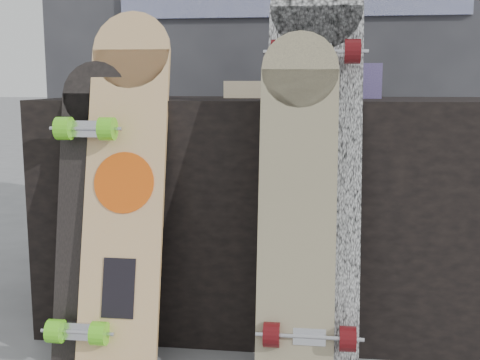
# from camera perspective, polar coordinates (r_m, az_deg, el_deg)

# --- Properties ---
(vendor_table) EXTENTS (1.60, 0.60, 0.80)m
(vendor_table) POSITION_cam_1_polar(r_m,az_deg,el_deg) (2.16, 3.67, -2.97)
(vendor_table) COLOR black
(vendor_table) RESTS_ON ground
(booth) EXTENTS (2.40, 0.22, 2.20)m
(booth) POSITION_cam_1_polar(r_m,az_deg,el_deg) (2.96, 4.93, 14.01)
(booth) COLOR #323136
(booth) RESTS_ON ground
(merch_box_purple) EXTENTS (0.18, 0.12, 0.10)m
(merch_box_purple) POSITION_cam_1_polar(r_m,az_deg,el_deg) (2.25, -10.60, 8.96)
(merch_box_purple) COLOR #463D7D
(merch_box_purple) RESTS_ON vendor_table
(merch_box_small) EXTENTS (0.14, 0.14, 0.12)m
(merch_box_small) POSITION_cam_1_polar(r_m,az_deg,el_deg) (2.19, 11.30, 9.19)
(merch_box_small) COLOR #463D7D
(merch_box_small) RESTS_ON vendor_table
(merch_box_flat) EXTENTS (0.22, 0.10, 0.06)m
(merch_box_flat) POSITION_cam_1_polar(r_m,az_deg,el_deg) (2.20, 1.50, 8.59)
(merch_box_flat) COLOR #D1B78C
(merch_box_flat) RESTS_ON vendor_table
(longboard_geisha) EXTENTS (0.25, 0.30, 1.08)m
(longboard_geisha) POSITION_cam_1_polar(r_m,az_deg,el_deg) (1.86, -10.85, 0.21)
(longboard_geisha) COLOR #D2B18D
(longboard_geisha) RESTS_ON ground
(longboard_celtic) EXTENTS (0.22, 0.20, 1.00)m
(longboard_celtic) POSITION_cam_1_polar(r_m,az_deg,el_deg) (1.68, 5.46, -1.91)
(longboard_celtic) COLOR beige
(longboard_celtic) RESTS_ON ground
(longboard_cascadia) EXTENTS (0.28, 0.36, 1.22)m
(longboard_cascadia) POSITION_cam_1_polar(r_m,az_deg,el_deg) (1.75, 6.96, 1.88)
(longboard_cascadia) COLOR white
(longboard_cascadia) RESTS_ON ground
(skateboard_dark) EXTENTS (0.20, 0.28, 0.92)m
(skateboard_dark) POSITION_cam_1_polar(r_m,az_deg,el_deg) (1.90, -14.18, -2.70)
(skateboard_dark) COLOR black
(skateboard_dark) RESTS_ON ground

